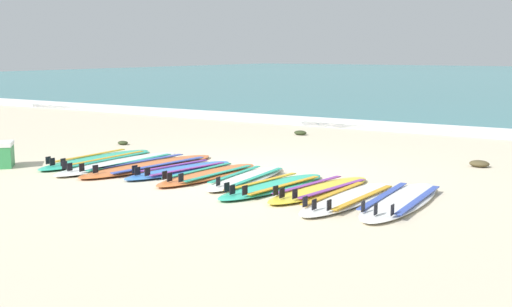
# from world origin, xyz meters

# --- Properties ---
(ground_plane) EXTENTS (80.00, 80.00, 0.00)m
(ground_plane) POSITION_xyz_m (0.00, 0.00, 0.00)
(ground_plane) COLOR beige
(wave_foam_strip) EXTENTS (80.00, 0.94, 0.11)m
(wave_foam_strip) POSITION_xyz_m (0.00, 6.44, 0.06)
(wave_foam_strip) COLOR white
(wave_foam_strip) RESTS_ON ground
(surfboard_0) EXTENTS (0.60, 2.30, 0.18)m
(surfboard_0) POSITION_xyz_m (-2.55, -0.19, 0.04)
(surfboard_0) COLOR #2DB793
(surfboard_0) RESTS_ON ground
(surfboard_1) EXTENTS (0.63, 2.51, 0.18)m
(surfboard_1) POSITION_xyz_m (-2.00, -0.26, 0.04)
(surfboard_1) COLOR white
(surfboard_1) RESTS_ON ground
(surfboard_2) EXTENTS (0.91, 2.57, 0.18)m
(surfboard_2) POSITION_xyz_m (-1.47, -0.19, 0.04)
(surfboard_2) COLOR orange
(surfboard_2) RESTS_ON ground
(surfboard_3) EXTENTS (0.79, 2.01, 0.18)m
(surfboard_3) POSITION_xyz_m (-0.87, -0.23, 0.04)
(surfboard_3) COLOR #3875CC
(surfboard_3) RESTS_ON ground
(surfboard_4) EXTENTS (0.60, 2.05, 0.18)m
(surfboard_4) POSITION_xyz_m (-0.32, -0.29, 0.04)
(surfboard_4) COLOR orange
(surfboard_4) RESTS_ON ground
(surfboard_5) EXTENTS (0.65, 1.97, 0.18)m
(surfboard_5) POSITION_xyz_m (0.27, -0.21, 0.04)
(surfboard_5) COLOR silver
(surfboard_5) RESTS_ON ground
(surfboard_6) EXTENTS (0.73, 2.06, 0.18)m
(surfboard_6) POSITION_xyz_m (0.84, -0.49, 0.04)
(surfboard_6) COLOR #2DB793
(surfboard_6) RESTS_ON ground
(surfboard_7) EXTENTS (0.75, 2.05, 0.18)m
(surfboard_7) POSITION_xyz_m (1.43, -0.35, 0.04)
(surfboard_7) COLOR yellow
(surfboard_7) RESTS_ON ground
(surfboard_8) EXTENTS (0.59, 2.12, 0.18)m
(surfboard_8) POSITION_xyz_m (1.92, -0.61, 0.04)
(surfboard_8) COLOR white
(surfboard_8) RESTS_ON ground
(surfboard_9) EXTENTS (0.70, 2.30, 0.18)m
(surfboard_9) POSITION_xyz_m (2.48, -0.40, 0.04)
(surfboard_9) COLOR white
(surfboard_9) RESTS_ON ground
(cooler_box) EXTENTS (0.55, 0.54, 0.38)m
(cooler_box) POSITION_xyz_m (-3.39, -1.29, 0.19)
(cooler_box) COLOR #338C4C
(cooler_box) RESTS_ON ground
(seaweed_clump_near_shoreline) EXTENTS (0.21, 0.16, 0.07)m
(seaweed_clump_near_shoreline) POSITION_xyz_m (-3.52, 1.40, 0.04)
(seaweed_clump_near_shoreline) COLOR #2D381E
(seaweed_clump_near_shoreline) RESTS_ON ground
(seaweed_clump_mid_sand) EXTENTS (0.27, 0.21, 0.09)m
(seaweed_clump_mid_sand) POSITION_xyz_m (-1.42, 4.40, 0.05)
(seaweed_clump_mid_sand) COLOR #2D381E
(seaweed_clump_mid_sand) RESTS_ON ground
(seaweed_clump_by_the_boards) EXTENTS (0.29, 0.23, 0.10)m
(seaweed_clump_by_the_boards) POSITION_xyz_m (2.64, 2.51, 0.05)
(seaweed_clump_by_the_boards) COLOR #4C4228
(seaweed_clump_by_the_boards) RESTS_ON ground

